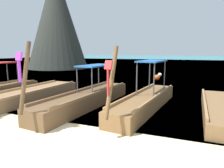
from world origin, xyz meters
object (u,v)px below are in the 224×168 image
at_px(longtail_boat_blue_ribbon, 25,96).
at_px(karst_rock, 55,21).
at_px(longtail_boat_red_ribbon, 146,101).
at_px(longtail_boat_pink_ribbon, 219,109).
at_px(mooring_buoy_near, 157,78).
at_px(mooring_buoy_far, 160,75).
at_px(longtail_boat_violet_ribbon, 87,98).

relative_size(longtail_boat_blue_ribbon, karst_rock, 0.51).
xyz_separation_m(longtail_boat_red_ribbon, longtail_boat_pink_ribbon, (2.74, 0.13, -0.10)).
bearing_deg(longtail_boat_blue_ribbon, longtail_boat_red_ribbon, 9.40).
xyz_separation_m(mooring_buoy_near, mooring_buoy_far, (-0.10, 2.63, -0.06)).
bearing_deg(mooring_buoy_far, mooring_buoy_near, -87.82).
bearing_deg(longtail_boat_pink_ribbon, longtail_boat_blue_ribbon, -172.80).
bearing_deg(longtail_boat_violet_ribbon, karst_rock, 129.88).
xyz_separation_m(longtail_boat_blue_ribbon, karst_rock, (-10.76, 17.02, 6.35)).
distance_m(longtail_boat_blue_ribbon, longtail_boat_red_ribbon, 5.70).
xyz_separation_m(longtail_boat_violet_ribbon, karst_rock, (-13.91, 16.65, 6.26)).
bearing_deg(longtail_boat_violet_ribbon, mooring_buoy_near, 79.60).
bearing_deg(karst_rock, mooring_buoy_near, -26.10).
bearing_deg(mooring_buoy_far, longtail_boat_violet_ribbon, -97.60).
xyz_separation_m(longtail_boat_pink_ribbon, mooring_buoy_near, (-3.56, 8.34, -0.00)).
distance_m(longtail_boat_violet_ribbon, karst_rock, 22.58).
height_order(longtail_boat_violet_ribbon, longtail_boat_pink_ribbon, longtail_boat_violet_ribbon).
distance_m(longtail_boat_blue_ribbon, mooring_buoy_far, 12.92).
relative_size(longtail_boat_violet_ribbon, mooring_buoy_near, 13.05).
bearing_deg(longtail_boat_pink_ribbon, longtail_boat_violet_ribbon, -172.52).
height_order(mooring_buoy_near, mooring_buoy_far, mooring_buoy_near).
bearing_deg(mooring_buoy_near, longtail_boat_blue_ribbon, -117.08).
bearing_deg(karst_rock, longtail_boat_red_ribbon, -44.49).
bearing_deg(longtail_boat_pink_ribbon, karst_rock, 140.15).
bearing_deg(mooring_buoy_near, longtail_boat_violet_ribbon, -100.40).
height_order(longtail_boat_violet_ribbon, mooring_buoy_far, longtail_boat_violet_ribbon).
height_order(longtail_boat_violet_ribbon, longtail_boat_red_ribbon, longtail_boat_violet_ribbon).
height_order(longtail_boat_blue_ribbon, longtail_boat_red_ribbon, longtail_boat_red_ribbon).
xyz_separation_m(longtail_boat_violet_ribbon, mooring_buoy_far, (1.56, 11.66, -0.17)).
height_order(longtail_boat_red_ribbon, mooring_buoy_far, longtail_boat_red_ribbon).
xyz_separation_m(longtail_boat_violet_ribbon, longtail_boat_red_ribbon, (2.47, 0.56, -0.01)).
bearing_deg(mooring_buoy_near, longtail_boat_red_ribbon, -84.50).
relative_size(mooring_buoy_near, mooring_buoy_far, 1.30).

